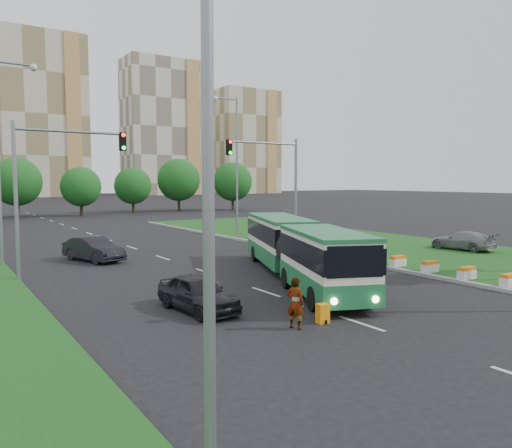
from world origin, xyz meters
TOP-DOWN VIEW (x-y plane):
  - ground at (0.00, 0.00)m, footprint 360.00×360.00m
  - grass_median at (13.00, 8.00)m, footprint 14.00×60.00m
  - median_kerb at (6.05, 8.00)m, footprint 0.30×60.00m
  - lane_markings at (-3.00, 20.00)m, footprint 0.20×100.00m
  - flower_planters at (6.70, 1.90)m, footprint 1.10×20.30m
  - traffic_mast_median at (4.78, 10.00)m, footprint 5.76×0.32m
  - traffic_mast_left at (-10.38, 9.00)m, footprint 5.76×0.32m
  - street_lamps at (-3.00, 10.00)m, footprint 36.00×60.00m
  - tree_line at (10.00, 55.00)m, footprint 120.00×8.00m
  - apartment_tower_ceast at (15.00, 150.00)m, footprint 25.00×15.00m
  - apartment_tower_east at (55.00, 150.00)m, footprint 27.00×15.00m
  - midrise_east at (90.00, 150.00)m, footprint 24.00×14.00m
  - articulated_bus at (-0.17, 1.76)m, footprint 2.42×15.52m
  - car_left_near at (-7.07, -1.28)m, footprint 2.05×4.27m
  - car_left_far at (-7.14, 13.15)m, footprint 3.04×4.89m
  - car_median at (15.94, 2.97)m, footprint 2.22×4.64m
  - pedestrian at (-5.33, -5.19)m, footprint 0.65×0.76m
  - shopping_trolley at (-4.11, -5.20)m, footprint 0.40×0.42m

SIDE VIEW (x-z plane):
  - ground at x=0.00m, z-range 0.00..0.00m
  - lane_markings at x=-3.00m, z-range -0.01..0.01m
  - grass_median at x=13.00m, z-range 0.00..0.15m
  - median_kerb at x=6.05m, z-range 0.00..0.18m
  - shopping_trolley at x=-4.11m, z-range 0.00..0.69m
  - flower_planters at x=6.70m, z-range 0.15..0.75m
  - car_left_near at x=-7.07m, z-range 0.00..1.41m
  - car_left_far at x=-7.14m, z-range 0.00..1.52m
  - car_median at x=15.94m, z-range 0.15..1.46m
  - pedestrian at x=-5.33m, z-range 0.00..1.77m
  - articulated_bus at x=-0.17m, z-range 0.29..2.84m
  - tree_line at x=10.00m, z-range 0.00..9.00m
  - traffic_mast_median at x=4.78m, z-range 1.35..9.35m
  - traffic_mast_left at x=-10.38m, z-range 1.35..9.35m
  - street_lamps at x=-3.00m, z-range 0.00..12.00m
  - midrise_east at x=90.00m, z-range 0.00..40.00m
  - apartment_tower_east at x=55.00m, z-range 0.00..47.00m
  - apartment_tower_ceast at x=15.00m, z-range 0.00..50.00m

